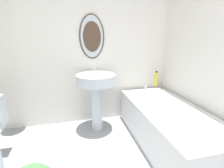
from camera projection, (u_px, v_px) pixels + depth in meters
The scene contains 4 objects.
wall_back at pixel (77, 41), 2.33m from camera, with size 2.85×0.32×2.40m.
pedestal_sink at pixel (96, 88), 2.25m from camera, with size 0.54×0.54×0.93m.
bathtub at pixel (168, 125), 2.04m from camera, with size 0.74×1.59×0.56m.
shampoo_bottle at pixel (156, 79), 2.60m from camera, with size 0.06×0.06×0.24m.
Camera 1 is at (-0.15, -0.18, 1.32)m, focal length 26.00 mm.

